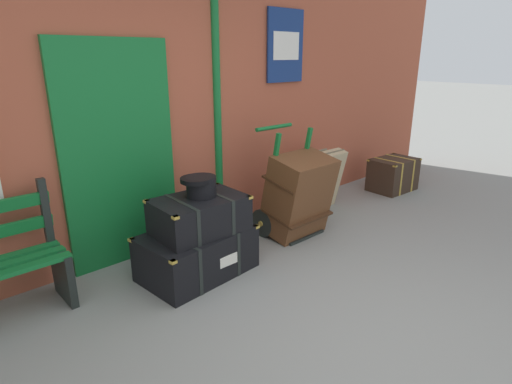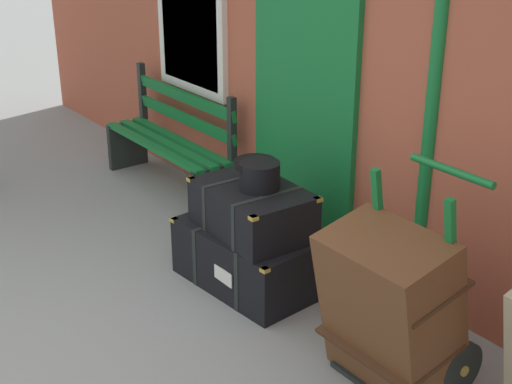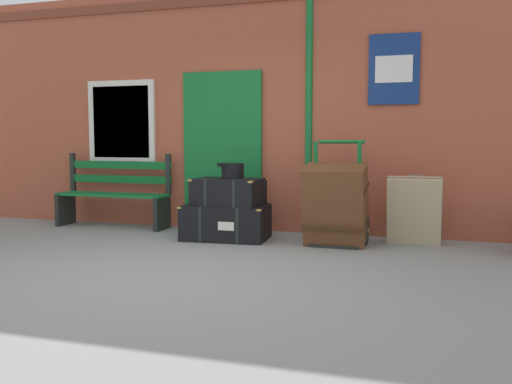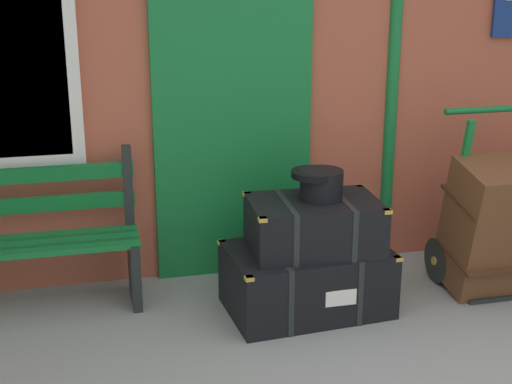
% 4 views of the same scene
% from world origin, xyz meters
% --- Properties ---
extents(ground_plane, '(60.00, 60.00, 0.00)m').
position_xyz_m(ground_plane, '(0.00, 0.00, 0.00)').
color(ground_plane, gray).
extents(brick_facade, '(10.40, 0.35, 3.20)m').
position_xyz_m(brick_facade, '(-0.02, 2.60, 1.60)').
color(brick_facade, '#AD5138').
rests_on(brick_facade, ground).
extents(platform_bench, '(1.60, 0.43, 1.01)m').
position_xyz_m(platform_bench, '(-1.97, 2.16, 0.44)').
color(platform_bench, '#146B2D').
rests_on(platform_bench, ground).
extents(steamer_trunk_base, '(1.06, 0.72, 0.43)m').
position_xyz_m(steamer_trunk_base, '(-0.15, 1.71, 0.21)').
color(steamer_trunk_base, black).
rests_on(steamer_trunk_base, ground).
extents(steamer_trunk_middle, '(0.83, 0.58, 0.33)m').
position_xyz_m(steamer_trunk_middle, '(-0.11, 1.69, 0.58)').
color(steamer_trunk_middle, black).
rests_on(steamer_trunk_middle, steamer_trunk_base).
extents(round_hatbox, '(0.33, 0.29, 0.19)m').
position_xyz_m(round_hatbox, '(-0.07, 1.72, 0.85)').
color(round_hatbox, black).
rests_on(round_hatbox, steamer_trunk_middle).
extents(porters_trolley, '(0.71, 0.57, 1.20)m').
position_xyz_m(porters_trolley, '(1.19, 1.83, 0.27)').
color(porters_trolley, black).
rests_on(porters_trolley, ground).
extents(large_brown_trunk, '(0.70, 0.61, 0.95)m').
position_xyz_m(large_brown_trunk, '(1.19, 1.66, 0.48)').
color(large_brown_trunk, brown).
rests_on(large_brown_trunk, ground).
extents(suitcase_slate, '(0.61, 0.33, 0.81)m').
position_xyz_m(suitcase_slate, '(2.04, 1.99, 0.40)').
color(suitcase_slate, tan).
rests_on(suitcase_slate, ground).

